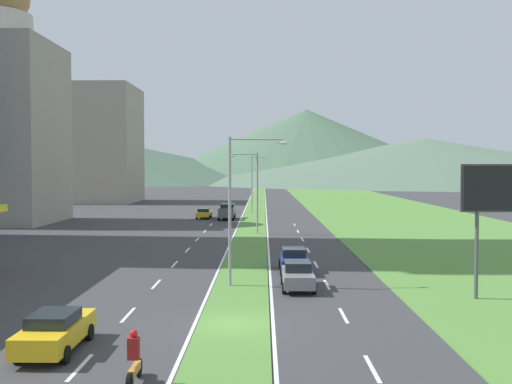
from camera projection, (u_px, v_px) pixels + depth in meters
ground_plane at (234, 325)px, 25.81m from camera, size 600.00×600.00×0.00m
grass_median at (254, 215)px, 85.75m from camera, size 3.20×240.00×0.06m
grass_verge_right at (395, 215)px, 85.49m from camera, size 24.00×240.00×0.06m
lane_dash_left_2 at (80, 367)px, 20.40m from camera, size 0.16×2.80×0.01m
lane_dash_left_3 at (128, 315)px, 27.66m from camera, size 0.16×2.80×0.01m
lane_dash_left_4 at (156, 284)px, 34.91m from camera, size 0.16×2.80×0.01m
lane_dash_left_5 at (175, 264)px, 42.16m from camera, size 0.16×2.80×0.01m
lane_dash_left_6 at (188, 250)px, 49.41m from camera, size 0.16×2.80×0.01m
lane_dash_left_7 at (197, 239)px, 56.67m from camera, size 0.16×2.80×0.01m
lane_dash_left_8 at (205, 231)px, 63.92m from camera, size 0.16×2.80×0.01m
lane_dash_left_9 at (211, 225)px, 71.17m from camera, size 0.16×2.80×0.01m
lane_dash_right_2 at (372, 368)px, 20.27m from camera, size 0.16×2.80×0.01m
lane_dash_right_3 at (344, 315)px, 27.53m from camera, size 0.16×2.80×0.01m
lane_dash_right_4 at (327, 285)px, 34.78m from camera, size 0.16×2.80×0.01m
lane_dash_right_5 at (316, 264)px, 42.03m from camera, size 0.16×2.80×0.01m
lane_dash_right_6 at (308, 250)px, 49.29m from camera, size 0.16×2.80×0.01m
lane_dash_right_7 at (302, 240)px, 56.54m from camera, size 0.16×2.80×0.01m
lane_dash_right_8 at (298, 231)px, 63.79m from camera, size 0.16×2.80×0.01m
lane_dash_right_9 at (294, 225)px, 71.05m from camera, size 0.16×2.80×0.01m
edge_line_median_left at (243, 215)px, 85.78m from camera, size 0.16×240.00×0.01m
edge_line_median_right at (266, 215)px, 85.73m from camera, size 0.16×240.00×0.01m
midrise_colored at (95, 144)px, 117.48m from camera, size 16.65×16.65×23.23m
hill_far_left at (93, 159)px, 305.62m from camera, size 222.19×222.19×22.48m
hill_far_center at (306, 145)px, 317.21m from camera, size 176.66×176.66×38.53m
hill_far_right at (423, 160)px, 279.42m from camera, size 232.23×232.23×20.82m
street_lamp_near at (237, 199)px, 34.12m from camera, size 3.49×0.43×8.78m
street_lamp_mid at (254, 187)px, 60.90m from camera, size 3.02×0.37×8.51m
street_lamp_far at (254, 181)px, 87.77m from camera, size 2.65×0.43×8.69m
car_0 at (55, 331)px, 22.19m from camera, size 1.94×4.62×1.53m
car_2 at (204, 213)px, 80.08m from camera, size 1.92×4.64×1.38m
car_3 at (294, 260)px, 39.07m from camera, size 1.94×4.34×1.58m
car_4 at (298, 275)px, 33.57m from camera, size 1.87×4.22×1.57m
pickup_truck_0 at (227, 212)px, 78.80m from camera, size 2.18×5.40×2.00m
motorcycle_rider at (134, 362)px, 18.76m from camera, size 0.36×2.00×1.80m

